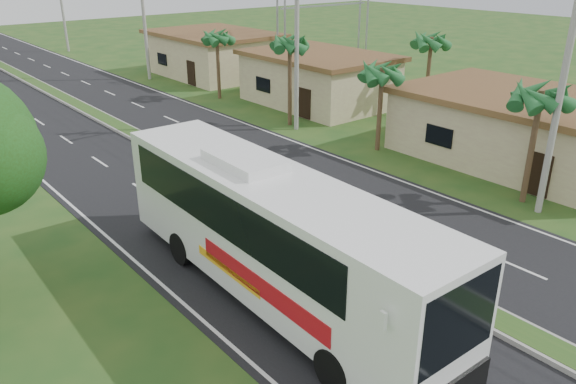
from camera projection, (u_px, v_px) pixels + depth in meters
ground at (461, 305)px, 17.62m from camera, size 180.00×180.00×0.00m
road_asphalt at (159, 148)px, 31.80m from camera, size 14.00×160.00×0.02m
median_strip at (159, 147)px, 31.77m from camera, size 1.20×160.00×0.18m
lane_edge_left at (38, 176)px, 27.88m from camera, size 0.12×160.00×0.01m
lane_edge_right at (254, 127)px, 35.74m from camera, size 0.12×160.00×0.01m
shop_near at (524, 128)px, 29.39m from camera, size 8.60×12.60×3.52m
shop_mid at (318, 78)px, 40.71m from camera, size 7.60×10.60×3.67m
shop_far at (214, 53)px, 50.62m from camera, size 8.60×11.60×3.82m
palm_verge_a at (541, 97)px, 23.18m from camera, size 2.40×2.40×5.45m
palm_verge_b at (382, 72)px, 29.94m from camera, size 2.40×2.40×5.05m
palm_verge_c at (290, 44)px, 34.26m from camera, size 2.40×2.40×5.85m
palm_verge_d at (217, 37)px, 41.16m from camera, size 2.40×2.40×5.25m
palm_behind_shop at (431, 41)px, 36.60m from camera, size 2.40×2.40×5.65m
utility_pole_a at (563, 79)px, 21.81m from camera, size 1.60×0.28×11.00m
utility_pole_b at (296, 26)px, 32.91m from camera, size 3.20×0.28×12.00m
utility_pole_c at (143, 12)px, 47.35m from camera, size 1.60×0.28×11.00m
utility_pole_d at (61, 1)px, 61.63m from camera, size 1.60×0.28×10.50m
coach_bus_main at (270, 227)px, 17.22m from camera, size 3.24×13.76×4.42m
motorcyclist at (196, 176)px, 25.79m from camera, size 1.89×1.10×2.20m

